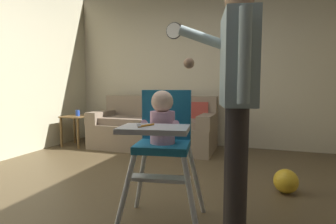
# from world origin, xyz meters

# --- Properties ---
(ground) EXTENTS (6.05, 6.46, 0.10)m
(ground) POSITION_xyz_m (0.00, 0.00, -0.05)
(ground) COLOR brown
(wall_far) EXTENTS (5.25, 0.06, 2.72)m
(wall_far) POSITION_xyz_m (0.00, 2.46, 1.36)
(wall_far) COLOR beige
(wall_far) RESTS_ON ground
(couch) EXTENTS (2.03, 0.86, 0.86)m
(couch) POSITION_xyz_m (-0.54, 1.94, 0.33)
(couch) COLOR #85735D
(couch) RESTS_ON ground
(high_chair) EXTENTS (0.69, 0.79, 0.99)m
(high_chair) POSITION_xyz_m (0.45, -0.37, 0.69)
(high_chair) COLOR silver
(high_chair) RESTS_ON ground
(adult_standing) EXTENTS (0.58, 0.50, 1.66)m
(adult_standing) POSITION_xyz_m (0.93, -0.27, 0.94)
(adult_standing) COLOR #302A28
(adult_standing) RESTS_ON ground
(toy_ball_second) EXTENTS (0.23, 0.23, 0.23)m
(toy_ball_second) POSITION_xyz_m (1.35, 0.58, 0.11)
(toy_ball_second) COLOR gold
(toy_ball_second) RESTS_ON ground
(side_table) EXTENTS (0.40, 0.40, 0.52)m
(side_table) POSITION_xyz_m (-1.88, 1.65, 0.38)
(side_table) COLOR brown
(side_table) RESTS_ON ground
(sippy_cup) EXTENTS (0.07, 0.07, 0.10)m
(sippy_cup) POSITION_xyz_m (-1.83, 1.65, 0.57)
(sippy_cup) COLOR #284CB7
(sippy_cup) RESTS_ON side_table
(wall_clock) EXTENTS (0.29, 0.04, 0.29)m
(wall_clock) POSITION_xyz_m (-0.35, 2.42, 2.00)
(wall_clock) COLOR white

